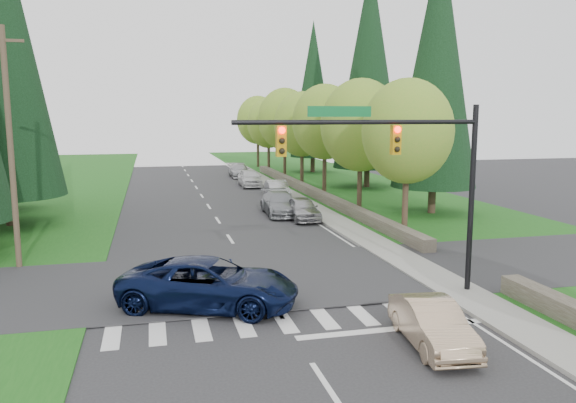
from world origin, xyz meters
name	(u,v)px	position (x,y,z in m)	size (l,w,h in m)	color
ground	(313,365)	(0.00, 0.00, 0.00)	(120.00, 120.00, 0.00)	#28282B
grass_east	(417,214)	(13.00, 20.00, 0.03)	(14.00, 110.00, 0.06)	#1A5516
cross_street	(256,279)	(0.00, 8.00, 0.00)	(120.00, 8.00, 0.10)	#28282B
sidewalk_east	(320,212)	(6.90, 22.00, 0.07)	(1.80, 80.00, 0.13)	gray
curb_east	(307,213)	(6.05, 22.00, 0.07)	(0.20, 80.00, 0.13)	gray
stone_wall_north	(311,191)	(8.60, 30.00, 0.35)	(0.70, 40.00, 0.70)	#4C4438
traffic_signal	(400,158)	(4.37, 4.50, 4.98)	(8.70, 0.37, 6.80)	black
utility_pole	(10,147)	(-9.50, 12.00, 5.14)	(1.60, 0.24, 10.00)	#473828
decid_tree_0	(407,131)	(9.20, 14.00, 5.60)	(4.80, 4.80, 8.37)	#38281C
decid_tree_1	(361,125)	(9.30, 21.00, 5.80)	(5.20, 5.20, 8.80)	#38281C
decid_tree_2	(325,122)	(9.10, 28.00, 5.93)	(5.00, 5.00, 8.82)	#38281C
decid_tree_3	(302,124)	(9.20, 35.00, 5.66)	(5.00, 5.00, 8.55)	#38281C
decid_tree_4	(285,119)	(9.30, 42.00, 6.06)	(5.40, 5.40, 9.18)	#38281C
decid_tree_5	(269,124)	(9.10, 49.00, 5.53)	(4.80, 4.80, 8.30)	#38281C
decid_tree_6	(258,120)	(9.20, 56.00, 5.86)	(5.20, 5.20, 8.86)	#38281C
conifer_e_a	(437,62)	(14.00, 20.00, 9.79)	(5.44, 5.44, 17.80)	#38281C
conifer_e_b	(369,65)	(15.00, 34.00, 10.79)	(6.12, 6.12, 19.80)	#38281C
conifer_e_c	(313,90)	(14.00, 48.00, 9.29)	(5.10, 5.10, 16.80)	#38281C
sedan_champagne	(432,324)	(3.59, 0.41, 0.65)	(1.37, 3.92, 1.29)	tan
suv_navy	(209,284)	(-2.14, 5.10, 0.83)	(2.76, 5.99, 1.66)	black
parked_car_a	(303,209)	(5.15, 19.91, 0.71)	(1.67, 4.16, 1.42)	#9D9DA1
parked_car_b	(280,204)	(4.20, 22.00, 0.74)	(2.07, 5.10, 1.48)	gray
parked_car_c	(277,190)	(5.60, 29.13, 0.70)	(1.49, 4.26, 1.40)	#A9A9AD
parked_car_d	(250,178)	(4.83, 37.00, 0.80)	(1.88, 4.67, 1.59)	silver
parked_car_e	(240,171)	(5.12, 44.90, 0.70)	(1.95, 4.81, 1.39)	#A2A2A6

